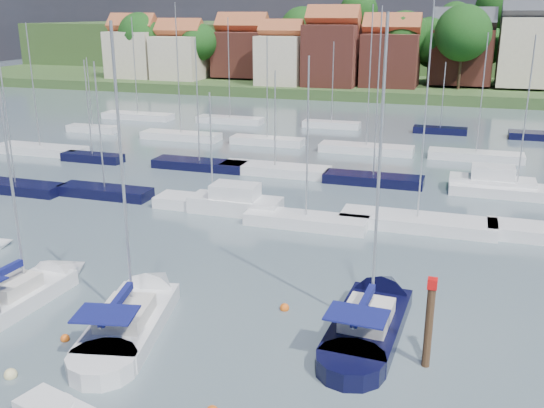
% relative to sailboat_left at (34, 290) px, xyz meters
% --- Properties ---
extents(ground, '(260.00, 260.00, 0.00)m').
position_rel_sailboat_left_xyz_m(ground, '(10.50, 36.72, -0.36)').
color(ground, '#485862').
rests_on(ground, ground).
extents(sailboat_left, '(3.09, 9.81, 13.25)m').
position_rel_sailboat_left_xyz_m(sailboat_left, '(0.00, 0.00, 0.00)').
color(sailboat_left, silver).
rests_on(sailboat_left, ground).
extents(sailboat_centre, '(5.34, 11.83, 15.56)m').
position_rel_sailboat_left_xyz_m(sailboat_centre, '(6.61, -0.36, -0.01)').
color(sailboat_centre, silver).
rests_on(sailboat_centre, ground).
extents(sailboat_navy, '(3.60, 11.62, 15.92)m').
position_rel_sailboat_left_xyz_m(sailboat_navy, '(17.91, 2.96, -0.01)').
color(sailboat_navy, black).
rests_on(sailboat_navy, ground).
extents(timber_piling, '(0.40, 0.40, 6.38)m').
position_rel_sailboat_left_xyz_m(timber_piling, '(20.66, -0.49, 0.72)').
color(timber_piling, '#4C331E').
rests_on(timber_piling, ground).
extents(buoy_b, '(0.55, 0.55, 0.55)m').
position_rel_sailboat_left_xyz_m(buoy_b, '(4.12, -6.70, -0.36)').
color(buoy_b, beige).
rests_on(buoy_b, ground).
extents(buoy_c, '(0.42, 0.42, 0.42)m').
position_rel_sailboat_left_xyz_m(buoy_c, '(4.47, -3.48, -0.36)').
color(buoy_c, '#D85914').
rests_on(buoy_c, ground).
extents(buoy_e, '(0.49, 0.49, 0.49)m').
position_rel_sailboat_left_xyz_m(buoy_e, '(13.35, 2.60, -0.36)').
color(buoy_e, '#D85914').
rests_on(buoy_e, ground).
extents(marina_field, '(79.62, 41.41, 15.93)m').
position_rel_sailboat_left_xyz_m(marina_field, '(12.41, 31.87, 0.07)').
color(marina_field, silver).
rests_on(marina_field, ground).
extents(far_shore_town, '(212.46, 90.00, 22.27)m').
position_rel_sailboat_left_xyz_m(far_shore_town, '(12.73, 129.39, 4.24)').
color(far_shore_town, '#355028').
rests_on(far_shore_town, ground).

